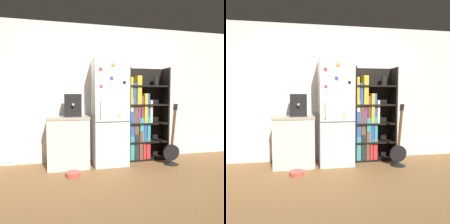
# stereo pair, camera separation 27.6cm
# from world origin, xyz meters

# --- Properties ---
(ground_plane) EXTENTS (16.00, 16.00, 0.00)m
(ground_plane) POSITION_xyz_m (0.00, 0.00, 0.00)
(ground_plane) COLOR olive
(wall_back) EXTENTS (8.00, 0.05, 2.60)m
(wall_back) POSITION_xyz_m (0.00, 0.47, 1.30)
(wall_back) COLOR white
(wall_back) RESTS_ON ground_plane
(refrigerator) EXTENTS (0.61, 0.58, 1.92)m
(refrigerator) POSITION_xyz_m (-0.00, 0.17, 0.96)
(refrigerator) COLOR white
(refrigerator) RESTS_ON ground_plane
(bookshelf) EXTENTS (0.83, 0.34, 1.80)m
(bookshelf) POSITION_xyz_m (0.67, 0.31, 0.78)
(bookshelf) COLOR black
(bookshelf) RESTS_ON ground_plane
(kitchen_counter) EXTENTS (0.72, 0.58, 0.90)m
(kitchen_counter) POSITION_xyz_m (-0.75, 0.17, 0.45)
(kitchen_counter) COLOR silver
(kitchen_counter) RESTS_ON ground_plane
(espresso_machine) EXTENTS (0.29, 0.28, 0.39)m
(espresso_machine) POSITION_xyz_m (-0.67, 0.13, 1.09)
(espresso_machine) COLOR black
(espresso_machine) RESTS_ON kitchen_counter
(guitar) EXTENTS (0.31, 0.28, 1.12)m
(guitar) POSITION_xyz_m (1.09, -0.14, 0.17)
(guitar) COLOR black
(guitar) RESTS_ON ground_plane
(pet_bowl) EXTENTS (0.23, 0.23, 0.06)m
(pet_bowl) POSITION_xyz_m (-0.70, -0.34, 0.04)
(pet_bowl) COLOR #D84C3F
(pet_bowl) RESTS_ON ground_plane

